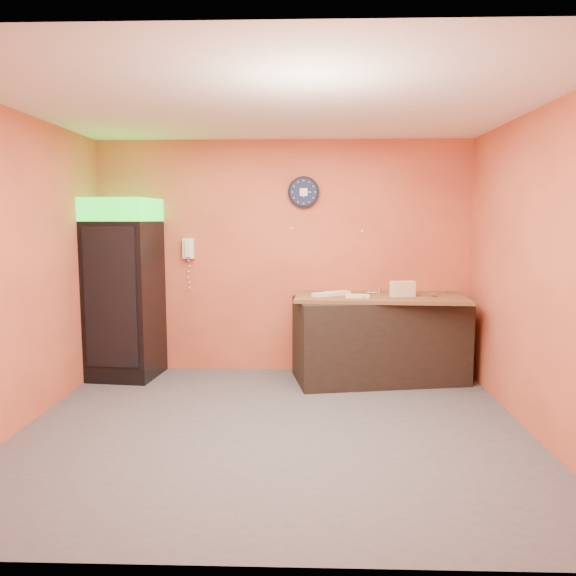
{
  "coord_description": "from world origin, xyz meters",
  "views": [
    {
      "loc": [
        0.27,
        -4.8,
        1.85
      ],
      "look_at": [
        0.1,
        0.6,
        1.19
      ],
      "focal_mm": 35.0,
      "sensor_mm": 36.0,
      "label": 1
    }
  ],
  "objects": [
    {
      "name": "floor",
      "position": [
        0.0,
        0.0,
        0.0
      ],
      "size": [
        4.5,
        4.5,
        0.0
      ],
      "primitive_type": "plane",
      "color": "#47474C",
      "rests_on": "ground"
    },
    {
      "name": "back_wall",
      "position": [
        0.0,
        2.0,
        1.4
      ],
      "size": [
        4.5,
        0.02,
        2.8
      ],
      "primitive_type": "cube",
      "color": "#E16A3F",
      "rests_on": "floor"
    },
    {
      "name": "left_wall",
      "position": [
        -2.25,
        0.0,
        1.4
      ],
      "size": [
        0.02,
        4.0,
        2.8
      ],
      "primitive_type": "cube",
      "color": "#E16A3F",
      "rests_on": "floor"
    },
    {
      "name": "right_wall",
      "position": [
        2.25,
        0.0,
        1.4
      ],
      "size": [
        0.02,
        4.0,
        2.8
      ],
      "primitive_type": "cube",
      "color": "#E16A3F",
      "rests_on": "floor"
    },
    {
      "name": "ceiling",
      "position": [
        0.0,
        0.0,
        2.8
      ],
      "size": [
        4.5,
        4.0,
        0.02
      ],
      "primitive_type": "cube",
      "color": "white",
      "rests_on": "back_wall"
    },
    {
      "name": "beverage_cooler",
      "position": [
        -1.84,
        1.6,
        1.02
      ],
      "size": [
        0.81,
        0.82,
        2.1
      ],
      "rotation": [
        0.0,
        0.0,
        -0.11
      ],
      "color": "black",
      "rests_on": "floor"
    },
    {
      "name": "prep_counter",
      "position": [
        1.13,
        1.58,
        0.48
      ],
      "size": [
        2.02,
        1.16,
        0.95
      ],
      "primitive_type": "cube",
      "rotation": [
        0.0,
        0.0,
        0.17
      ],
      "color": "black",
      "rests_on": "floor"
    },
    {
      "name": "wall_clock",
      "position": [
        0.24,
        1.97,
        2.18
      ],
      "size": [
        0.38,
        0.06,
        0.38
      ],
      "color": "black",
      "rests_on": "back_wall"
    },
    {
      "name": "wall_phone",
      "position": [
        -1.15,
        1.95,
        1.51
      ],
      "size": [
        0.13,
        0.11,
        0.24
      ],
      "color": "white",
      "rests_on": "back_wall"
    },
    {
      "name": "butcher_paper",
      "position": [
        1.13,
        1.58,
        0.97
      ],
      "size": [
        1.97,
        1.04,
        0.04
      ],
      "primitive_type": "cube",
      "rotation": [
        0.0,
        0.0,
        -0.06
      ],
      "color": "brown",
      "rests_on": "prep_counter"
    },
    {
      "name": "sub_roll_stack",
      "position": [
        1.36,
        1.49,
        1.08
      ],
      "size": [
        0.29,
        0.15,
        0.17
      ],
      "rotation": [
        0.0,
        0.0,
        0.22
      ],
      "color": "beige",
      "rests_on": "butcher_paper"
    },
    {
      "name": "wrapped_sandwich_left",
      "position": [
        0.48,
        1.49,
        1.01
      ],
      "size": [
        0.29,
        0.22,
        0.04
      ],
      "primitive_type": "cube",
      "rotation": [
        0.0,
        0.0,
        0.48
      ],
      "color": "silver",
      "rests_on": "butcher_paper"
    },
    {
      "name": "wrapped_sandwich_mid",
      "position": [
        0.85,
        1.37,
        1.01
      ],
      "size": [
        0.27,
        0.12,
        0.04
      ],
      "primitive_type": "cube",
      "rotation": [
        0.0,
        0.0,
        -0.07
      ],
      "color": "silver",
      "rests_on": "butcher_paper"
    },
    {
      "name": "wrapped_sandwich_right",
      "position": [
        0.64,
        1.6,
        1.01
      ],
      "size": [
        0.32,
        0.24,
        0.04
      ],
      "primitive_type": "cube",
      "rotation": [
        0.0,
        0.0,
        0.45
      ],
      "color": "silver",
      "rests_on": "butcher_paper"
    },
    {
      "name": "kitchen_tool",
      "position": [
        1.14,
        1.75,
        1.02
      ],
      "size": [
        0.06,
        0.06,
        0.06
      ],
      "primitive_type": "cylinder",
      "color": "silver",
      "rests_on": "butcher_paper"
    }
  ]
}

